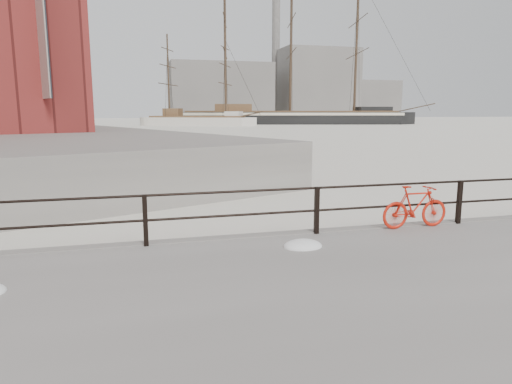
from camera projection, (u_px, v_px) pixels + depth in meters
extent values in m
plane|color=white|center=(452.00, 236.00, 10.73)|extent=(400.00, 400.00, 0.00)
imported|color=red|center=(415.00, 207.00, 10.04)|extent=(1.59, 0.25, 0.96)
ellipsoid|color=white|center=(303.00, 240.00, 8.69)|extent=(0.76, 0.60, 0.27)
cube|color=gray|center=(220.00, 92.00, 147.47)|extent=(32.00, 18.00, 18.00)
cube|color=gray|center=(315.00, 85.00, 160.49)|extent=(26.00, 20.00, 24.00)
cube|color=gray|center=(367.00, 100.00, 171.90)|extent=(20.00, 16.00, 14.00)
cylinder|color=gray|center=(276.00, 56.00, 160.25)|extent=(2.80, 2.80, 44.00)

